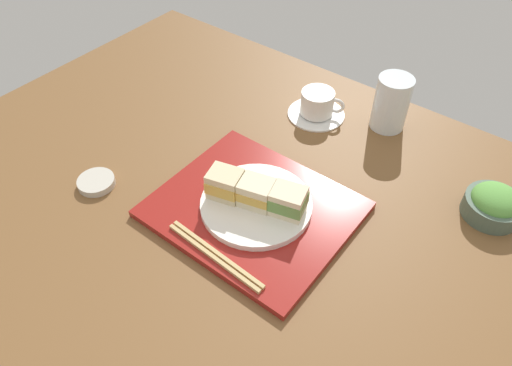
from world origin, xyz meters
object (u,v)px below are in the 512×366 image
object	(u,v)px
sandwich_middle	(256,192)
chopsticks_pair	(215,255)
drinking_glass	(391,103)
sandwich_near	(225,184)
sandwich_far	(288,201)
small_sauce_dish	(96,182)
coffee_cup	(317,105)
sandwich_plate	(256,204)
salad_bowl	(494,204)

from	to	relation	value
sandwich_middle	chopsticks_pair	xyz separation A→B (cm)	(1.47, -13.71, -3.57)
chopsticks_pair	drinking_glass	distance (cm)	54.13
chopsticks_pair	sandwich_near	bearing A→B (deg)	122.27
sandwich_far	small_sauce_dish	world-z (taller)	sandwich_far
coffee_cup	chopsticks_pair	bearing A→B (deg)	-79.17
sandwich_plate	sandwich_near	distance (cm)	7.15
drinking_glass	sandwich_plate	bearing A→B (deg)	-100.71
sandwich_plate	small_sauce_dish	xyz separation A→B (cm)	(-30.38, -14.19, -1.40)
sandwich_middle	coffee_cup	world-z (taller)	sandwich_middle
drinking_glass	sandwich_near	bearing A→B (deg)	-107.90
sandwich_far	salad_bowl	bearing A→B (deg)	40.06
sandwich_middle	small_sauce_dish	world-z (taller)	sandwich_middle
salad_bowl	coffee_cup	size ratio (longest dim) A/B	0.81
sandwich_far	coffee_cup	distance (cm)	34.27
sandwich_far	drinking_glass	distance (cm)	38.01
chopsticks_pair	small_sauce_dish	world-z (taller)	chopsticks_pair
coffee_cup	sandwich_middle	bearing A→B (deg)	-77.28
sandwich_middle	sandwich_near	bearing A→B (deg)	-162.06
sandwich_plate	coffee_cup	xyz separation A→B (cm)	(-7.52, 33.33, 0.66)
sandwich_middle	small_sauce_dish	xyz separation A→B (cm)	(-30.38, -14.19, -4.67)
sandwich_near	chopsticks_pair	bearing A→B (deg)	-57.73
sandwich_plate	sandwich_middle	size ratio (longest dim) A/B	2.91
small_sauce_dish	sandwich_plate	bearing A→B (deg)	25.03
sandwich_near	coffee_cup	size ratio (longest dim) A/B	0.55
sandwich_middle	drinking_glass	bearing A→B (deg)	79.29
sandwich_plate	small_sauce_dish	bearing A→B (deg)	-154.97
sandwich_plate	salad_bowl	size ratio (longest dim) A/B	1.96
sandwich_near	sandwich_middle	xyz separation A→B (cm)	(5.96, 1.93, -0.17)
chopsticks_pair	drinking_glass	size ratio (longest dim) A/B	1.70
sandwich_middle	chopsticks_pair	size ratio (longest dim) A/B	0.34
drinking_glass	small_sauce_dish	bearing A→B (deg)	-125.04
sandwich_plate	salad_bowl	xyz separation A→B (cm)	(35.97, 27.17, 0.69)
sandwich_plate	small_sauce_dish	world-z (taller)	sandwich_plate
sandwich_middle	chopsticks_pair	bearing A→B (deg)	-83.86
sandwich_near	small_sauce_dish	xyz separation A→B (cm)	(-24.42, -12.26, -4.84)
sandwich_plate	chopsticks_pair	size ratio (longest dim) A/B	0.99
sandwich_far	chopsticks_pair	distance (cm)	16.66
chopsticks_pair	coffee_cup	size ratio (longest dim) A/B	1.59
sandwich_plate	drinking_glass	bearing A→B (deg)	79.29
coffee_cup	sandwich_plate	bearing A→B (deg)	-77.28
sandwich_plate	sandwich_near	size ratio (longest dim) A/B	2.89
sandwich_near	coffee_cup	xyz separation A→B (cm)	(-1.56, 35.26, -2.78)
sandwich_near	salad_bowl	size ratio (longest dim) A/B	0.68
chopsticks_pair	small_sauce_dish	size ratio (longest dim) A/B	2.87
sandwich_near	salad_bowl	bearing A→B (deg)	34.76
salad_bowl	coffee_cup	world-z (taller)	same
salad_bowl	small_sauce_dish	world-z (taller)	salad_bowl
drinking_glass	sandwich_far	bearing A→B (deg)	-92.39
sandwich_far	coffee_cup	world-z (taller)	sandwich_far
salad_bowl	sandwich_middle	bearing A→B (deg)	-142.94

